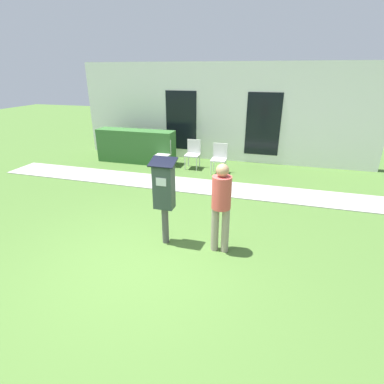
{
  "coord_description": "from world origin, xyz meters",
  "views": [
    {
      "loc": [
        1.91,
        -3.69,
        2.94
      ],
      "look_at": [
        0.62,
        0.75,
        1.05
      ],
      "focal_mm": 28.0,
      "sensor_mm": 36.0,
      "label": 1
    }
  ],
  "objects": [
    {
      "name": "outdoor_chair_right",
      "position": [
        0.27,
        4.98,
        0.53
      ],
      "size": [
        0.44,
        0.44,
        0.9
      ],
      "rotation": [
        0.0,
        0.0,
        -0.08
      ],
      "color": "silver",
      "rests_on": "ground"
    },
    {
      "name": "outdoor_chair_left",
      "position": [
        -1.55,
        4.99,
        0.53
      ],
      "size": [
        0.44,
        0.44,
        0.9
      ],
      "rotation": [
        0.0,
        0.0,
        -0.34
      ],
      "color": "silver",
      "rests_on": "ground"
    },
    {
      "name": "person_standing",
      "position": [
        1.12,
        0.76,
        0.93
      ],
      "size": [
        0.32,
        0.32,
        1.58
      ],
      "rotation": [
        0.0,
        0.0,
        -0.46
      ],
      "color": "gray",
      "rests_on": "ground"
    },
    {
      "name": "parking_meter",
      "position": [
        0.12,
        0.75,
        1.02
      ],
      "size": [
        0.44,
        0.31,
        1.59
      ],
      "color": "#4C4C4C",
      "rests_on": "ground"
    },
    {
      "name": "sidewalk",
      "position": [
        0.0,
        3.67,
        0.01
      ],
      "size": [
        12.0,
        1.1,
        0.02
      ],
      "color": "#A3A099",
      "rests_on": "ground"
    },
    {
      "name": "hedge_row",
      "position": [
        -2.67,
        5.34,
        0.55
      ],
      "size": [
        2.65,
        0.6,
        1.1
      ],
      "color": "#33662D",
      "rests_on": "ground"
    },
    {
      "name": "building_facade",
      "position": [
        0.0,
        6.51,
        1.6
      ],
      "size": [
        10.0,
        0.26,
        3.2
      ],
      "color": "white",
      "rests_on": "ground"
    },
    {
      "name": "outdoor_chair_middle",
      "position": [
        -0.64,
        5.27,
        0.53
      ],
      "size": [
        0.44,
        0.44,
        0.9
      ],
      "rotation": [
        0.0,
        0.0,
        0.12
      ],
      "color": "silver",
      "rests_on": "ground"
    },
    {
      "name": "ground_plane",
      "position": [
        0.0,
        0.0,
        0.0
      ],
      "size": [
        40.0,
        40.0,
        0.0
      ],
      "primitive_type": "plane",
      "color": "#476B2D"
    }
  ]
}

